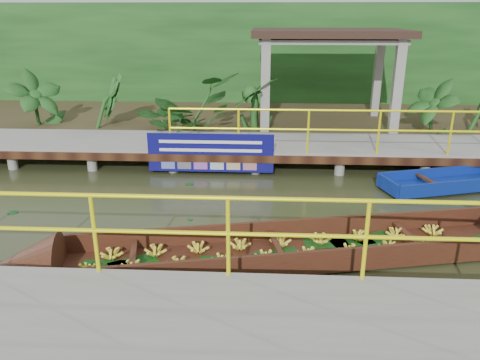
{
  "coord_description": "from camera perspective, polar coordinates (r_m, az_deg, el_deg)",
  "views": [
    {
      "loc": [
        1.21,
        -7.98,
        3.64
      ],
      "look_at": [
        0.75,
        0.5,
        0.6
      ],
      "focal_mm": 35.0,
      "sensor_mm": 36.0,
      "label": 1
    }
  ],
  "objects": [
    {
      "name": "ground",
      "position": [
        8.85,
        -5.02,
        -4.66
      ],
      "size": [
        80.0,
        80.0,
        0.0
      ],
      "primitive_type": "plane",
      "color": "#2A2F17",
      "rests_on": "ground"
    },
    {
      "name": "land_strip",
      "position": [
        15.9,
        -1.32,
        7.28
      ],
      "size": [
        30.0,
        8.0,
        0.45
      ],
      "primitive_type": "cube",
      "color": "#372C1B",
      "rests_on": "ground"
    },
    {
      "name": "far_dock",
      "position": [
        11.9,
        -2.73,
        4.25
      ],
      "size": [
        16.0,
        2.06,
        1.66
      ],
      "color": "gray",
      "rests_on": "ground"
    },
    {
      "name": "pavilion",
      "position": [
        14.42,
        10.68,
        16.09
      ],
      "size": [
        4.4,
        3.0,
        3.0
      ],
      "color": "gray",
      "rests_on": "ground"
    },
    {
      "name": "foliage_backdrop",
      "position": [
        18.1,
        -0.74,
        14.48
      ],
      "size": [
        30.0,
        0.8,
        4.0
      ],
      "primitive_type": "cube",
      "color": "#163D13",
      "rests_on": "ground"
    },
    {
      "name": "vendor_boat",
      "position": [
        7.74,
        14.5,
        -7.07
      ],
      "size": [
        10.82,
        3.28,
        2.24
      ],
      "rotation": [
        0.0,
        0.0,
        0.21
      ],
      "color": "#37170F",
      "rests_on": "ground"
    },
    {
      "name": "moored_blue_boat",
      "position": [
        11.64,
        27.08,
        -0.02
      ],
      "size": [
        3.47,
        1.78,
        0.8
      ],
      "rotation": [
        0.0,
        0.0,
        0.29
      ],
      "color": "navy",
      "rests_on": "ground"
    },
    {
      "name": "blue_banner",
      "position": [
        10.98,
        -3.62,
        3.34
      ],
      "size": [
        2.96,
        0.04,
        0.92
      ],
      "color": "#0C0B5C",
      "rests_on": "ground"
    },
    {
      "name": "tropical_plants",
      "position": [
        13.53,
        0.72,
        8.98
      ],
      "size": [
        14.08,
        1.08,
        1.35
      ],
      "color": "#163D13",
      "rests_on": "ground"
    }
  ]
}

